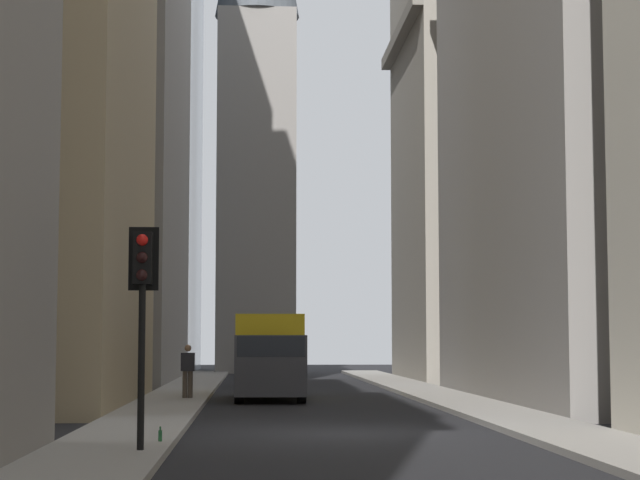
% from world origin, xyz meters
% --- Properties ---
extents(ground_plane, '(135.00, 135.00, 0.00)m').
position_xyz_m(ground_plane, '(0.00, 0.00, 0.00)').
color(ground_plane, black).
extents(sidewalk_right, '(90.00, 2.20, 0.14)m').
position_xyz_m(sidewalk_right, '(0.00, 4.50, 0.07)').
color(sidewalk_right, gray).
rests_on(sidewalk_right, ground_plane).
extents(sidewalk_left, '(90.00, 2.20, 0.14)m').
position_xyz_m(sidewalk_left, '(0.00, -4.50, 0.07)').
color(sidewalk_left, gray).
rests_on(sidewalk_left, ground_plane).
extents(building_left_midfar, '(19.08, 10.50, 22.20)m').
position_xyz_m(building_left_midfar, '(11.84, -10.59, 11.11)').
color(building_left_midfar, gray).
rests_on(building_left_midfar, ground_plane).
extents(building_left_far, '(12.48, 10.50, 21.22)m').
position_xyz_m(building_left_far, '(31.18, -10.59, 10.62)').
color(building_left_far, gray).
rests_on(building_left_far, ground_plane).
extents(building_right_far, '(18.31, 10.00, 30.45)m').
position_xyz_m(building_right_far, '(30.39, 10.60, 15.22)').
color(building_right_far, gray).
rests_on(building_right_far, ground_plane).
extents(church_spire, '(5.27, 5.27, 37.05)m').
position_xyz_m(church_spire, '(45.43, 1.81, 19.39)').
color(church_spire, gray).
rests_on(church_spire, ground_plane).
extents(delivery_truck, '(6.46, 2.25, 2.84)m').
position_xyz_m(delivery_truck, '(13.82, 1.40, 1.46)').
color(delivery_truck, yellow).
rests_on(delivery_truck, ground_plane).
extents(sedan_white, '(4.30, 1.78, 1.42)m').
position_xyz_m(sedan_white, '(24.34, 1.40, 0.66)').
color(sedan_white, silver).
rests_on(sedan_white, ground_plane).
extents(traffic_light_foreground, '(0.43, 0.52, 3.81)m').
position_xyz_m(traffic_light_foreground, '(-5.02, 3.84, 2.94)').
color(traffic_light_foreground, black).
rests_on(traffic_light_foreground, sidewalk_right).
extents(pedestrian, '(0.26, 0.44, 1.70)m').
position_xyz_m(pedestrian, '(12.43, 4.04, 1.07)').
color(pedestrian, '#473D33').
rests_on(pedestrian, sidewalk_right).
extents(discarded_bottle, '(0.07, 0.07, 0.27)m').
position_xyz_m(discarded_bottle, '(-3.37, 3.64, 0.25)').
color(discarded_bottle, '#236033').
rests_on(discarded_bottle, sidewalk_right).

